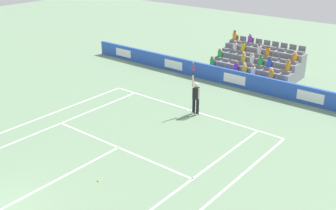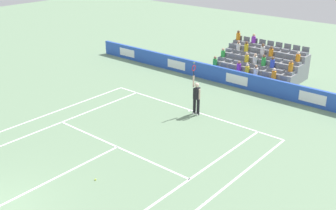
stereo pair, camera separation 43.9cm
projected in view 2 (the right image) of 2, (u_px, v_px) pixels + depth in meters
line_baseline at (191, 110)px, 22.45m from camera, size 10.97×0.10×0.01m
line_service at (117, 147)px, 18.57m from camera, size 8.23×0.10×0.01m
line_centre_service at (59, 176)px, 16.32m from camera, size 0.10×6.40×0.01m
line_singles_sideline_left at (54, 125)px, 20.70m from camera, size 0.10×11.89×0.01m
line_singles_sideline_right at (182, 184)px, 15.81m from camera, size 0.10×11.89×0.01m
line_doubles_sideline_left at (39, 118)px, 21.51m from camera, size 0.10×11.89×0.01m
line_doubles_sideline_right at (212, 198)px, 14.99m from camera, size 0.10×11.89×0.01m
line_centre_mark at (190, 111)px, 22.37m from camera, size 0.10×0.20×0.01m
sponsor_barrier at (238, 79)px, 25.65m from camera, size 24.26×0.22×1.03m
tennis_player at (196, 97)px, 21.56m from camera, size 0.53×0.36×2.85m
stadium_stand at (260, 66)px, 27.65m from camera, size 5.58×3.80×2.57m
loose_tennis_ball at (95, 180)px, 16.05m from camera, size 0.07×0.07×0.07m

